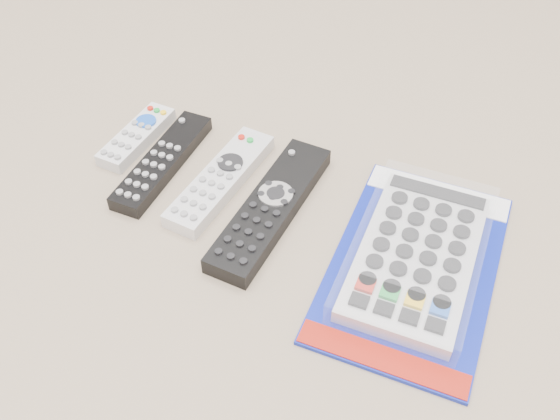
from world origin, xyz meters
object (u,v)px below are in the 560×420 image
at_px(remote_small_grey, 137,136).
at_px(remote_silver_dvd, 221,180).
at_px(remote_slim_black, 162,162).
at_px(remote_large_black, 271,208).
at_px(jumbo_remote_packaged, 417,255).

xyz_separation_m(remote_small_grey, remote_silver_dvd, (0.15, -0.03, 0.00)).
relative_size(remote_slim_black, remote_silver_dvd, 0.98).
relative_size(remote_small_grey, remote_large_black, 0.57).
height_order(remote_small_grey, remote_slim_black, remote_slim_black).
bearing_deg(remote_small_grey, jumbo_remote_packaged, -5.41).
bearing_deg(remote_silver_dvd, remote_small_grey, 172.77).
distance_m(remote_silver_dvd, remote_large_black, 0.08).
bearing_deg(jumbo_remote_packaged, remote_slim_black, 174.31).
bearing_deg(remote_slim_black, remote_large_black, -7.62).
relative_size(remote_silver_dvd, jumbo_remote_packaged, 0.66).
xyz_separation_m(remote_small_grey, jumbo_remote_packaged, (0.41, -0.06, 0.01)).
xyz_separation_m(remote_silver_dvd, jumbo_remote_packaged, (0.26, -0.03, 0.01)).
bearing_deg(remote_silver_dvd, remote_large_black, -10.04).
height_order(remote_slim_black, remote_silver_dvd, same).
height_order(remote_large_black, jumbo_remote_packaged, jumbo_remote_packaged).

